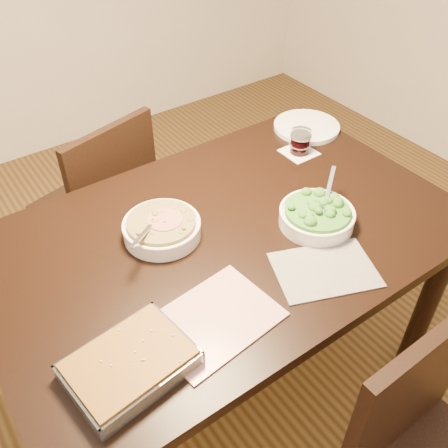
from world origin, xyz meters
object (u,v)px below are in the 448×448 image
at_px(baking_dish, 130,364).
at_px(dinner_plate, 307,127).
at_px(wine_tumbler, 300,141).
at_px(chair_far, 103,201).
at_px(broccoli_bowl, 317,216).
at_px(table, 226,254).
at_px(stew_bowl, 162,227).

relative_size(baking_dish, dinner_plate, 1.16).
height_order(wine_tumbler, chair_far, chair_far).
bearing_deg(broccoli_bowl, table, 152.18).
bearing_deg(table, baking_dish, -149.96).
xyz_separation_m(stew_bowl, chair_far, (0.04, 0.60, -0.31)).
distance_m(broccoli_bowl, chair_far, 0.95).
xyz_separation_m(stew_bowl, wine_tumbler, (0.63, 0.10, 0.02)).
relative_size(broccoli_bowl, wine_tumbler, 2.71).
xyz_separation_m(wine_tumbler, chair_far, (-0.58, 0.50, -0.32)).
distance_m(table, wine_tumbler, 0.52).
height_order(stew_bowl, dinner_plate, stew_bowl).
distance_m(table, dinner_plate, 0.68).
distance_m(table, chair_far, 0.73).
bearing_deg(baking_dish, broccoli_bowl, 3.96).
bearing_deg(stew_bowl, dinner_plate, 15.65).
xyz_separation_m(broccoli_bowl, chair_far, (-0.36, 0.82, -0.31)).
distance_m(stew_bowl, baking_dish, 0.45).
xyz_separation_m(baking_dish, dinner_plate, (1.05, 0.57, -0.02)).
distance_m(stew_bowl, chair_far, 0.68).
bearing_deg(stew_bowl, baking_dish, -128.98).
bearing_deg(chair_far, table, 85.09).
xyz_separation_m(table, baking_dish, (-0.45, -0.26, 0.12)).
relative_size(stew_bowl, baking_dish, 0.78).
height_order(broccoli_bowl, wine_tumbler, same).
distance_m(broccoli_bowl, baking_dish, 0.70).
bearing_deg(wine_tumbler, stew_bowl, -170.67).
height_order(stew_bowl, baking_dish, stew_bowl).
height_order(baking_dish, chair_far, chair_far).
bearing_deg(broccoli_bowl, chair_far, 113.75).
relative_size(stew_bowl, broccoli_bowl, 0.98).
bearing_deg(broccoli_bowl, stew_bowl, 151.34).
height_order(table, dinner_plate, dinner_plate).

